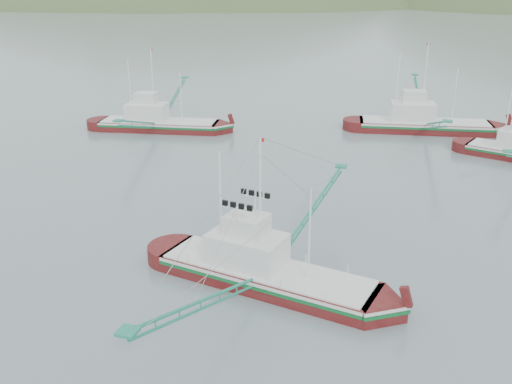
% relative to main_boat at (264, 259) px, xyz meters
% --- Properties ---
extents(ground, '(1200.00, 1200.00, 0.00)m').
position_rel_main_boat_xyz_m(ground, '(-2.69, 0.85, -1.73)').
color(ground, slate).
rests_on(ground, ground).
extents(main_boat, '(13.89, 24.14, 9.87)m').
position_rel_main_boat_xyz_m(main_boat, '(0.00, 0.00, 0.00)').
color(main_boat, '#4E0D0D').
rests_on(main_boat, ground).
extents(bg_boat_left, '(14.72, 25.64, 10.47)m').
position_rel_main_boat_xyz_m(bg_boat_left, '(-23.04, 31.51, 0.02)').
color(bg_boat_left, '#4E0D0D').
rests_on(bg_boat_left, ground).
extents(bg_boat_far, '(15.81, 27.61, 11.26)m').
position_rel_main_boat_xyz_m(bg_boat_far, '(7.56, 40.62, 0.12)').
color(bg_boat_far, '#4E0D0D').
rests_on(bg_boat_far, ground).
extents(headland_left, '(448.00, 308.00, 210.00)m').
position_rel_main_boat_xyz_m(headland_left, '(-182.69, 360.85, -1.73)').
color(headland_left, '#41552C').
rests_on(headland_left, ground).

